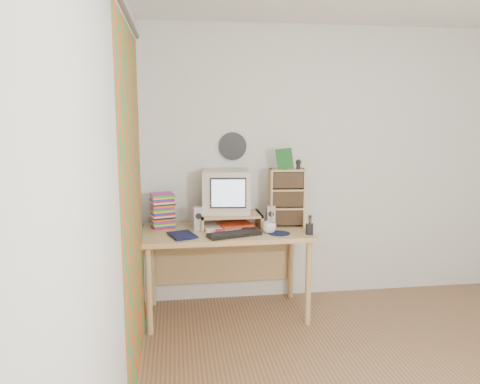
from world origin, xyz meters
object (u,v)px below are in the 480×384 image
object	(u,v)px
crt_monitor	(226,192)
keyboard	(234,234)
cd_rack	(287,198)
mug	(269,228)
dvd_stack	(163,213)
diary	(171,235)
desk	(225,243)

from	to	relation	value
crt_monitor	keyboard	distance (m)	0.46
cd_rack	mug	bearing A→B (deg)	-126.10
keyboard	dvd_stack	bearing A→B (deg)	131.41
cd_rack	mug	size ratio (longest dim) A/B	4.35
mug	diary	xyz separation A→B (m)	(-0.80, -0.04, -0.02)
keyboard	dvd_stack	distance (m)	0.68
keyboard	cd_rack	bearing A→B (deg)	12.42
crt_monitor	cd_rack	size ratio (longest dim) A/B	0.77
keyboard	dvd_stack	size ratio (longest dim) A/B	1.65
mug	dvd_stack	bearing A→B (deg)	161.32
keyboard	diary	world-z (taller)	diary
crt_monitor	dvd_stack	world-z (taller)	crt_monitor
cd_rack	diary	size ratio (longest dim) A/B	2.22
mug	diary	size ratio (longest dim) A/B	0.51
keyboard	diary	distance (m)	0.50
crt_monitor	dvd_stack	size ratio (longest dim) A/B	1.48
crt_monitor	cd_rack	xyz separation A→B (m)	(0.52, -0.07, -0.05)
desk	mug	size ratio (longest dim) A/B	12.17
crt_monitor	keyboard	xyz separation A→B (m)	(0.02, -0.35, -0.29)
dvd_stack	cd_rack	bearing A→B (deg)	-19.26
mug	diary	world-z (taller)	mug
desk	diary	distance (m)	0.55
cd_rack	desk	bearing A→B (deg)	-172.86
crt_monitor	dvd_stack	bearing A→B (deg)	-173.12
mug	desk	bearing A→B (deg)	148.25
desk	cd_rack	world-z (taller)	cd_rack
desk	mug	distance (m)	0.44
desk	crt_monitor	distance (m)	0.45
desk	keyboard	distance (m)	0.31
crt_monitor	diary	world-z (taller)	crt_monitor
crt_monitor	cd_rack	bearing A→B (deg)	-0.79
desk	mug	bearing A→B (deg)	-31.75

